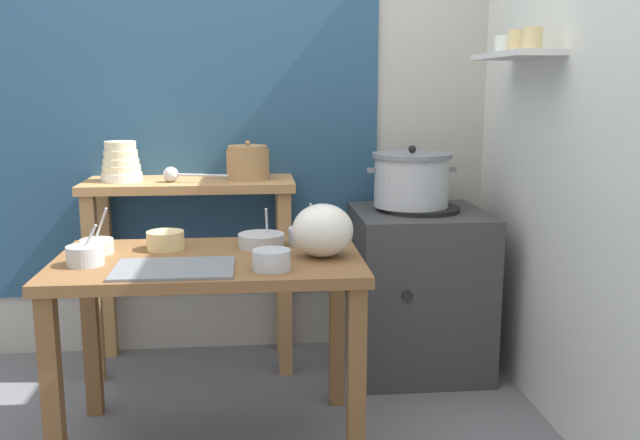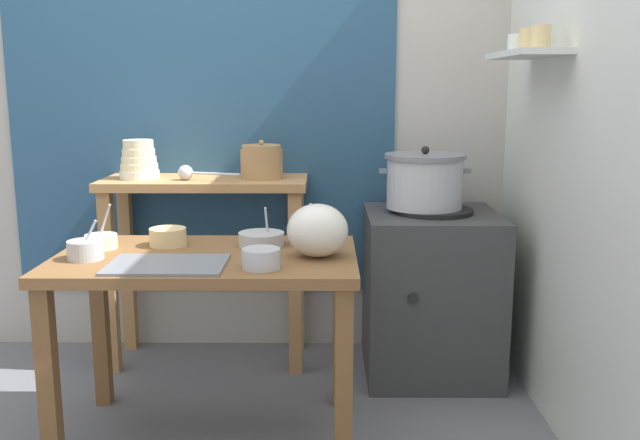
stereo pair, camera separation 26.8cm
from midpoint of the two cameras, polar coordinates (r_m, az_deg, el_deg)
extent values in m
cube|color=#B2ADA3|center=(3.52, -3.29, 10.45)|extent=(4.40, 0.10, 2.60)
cube|color=navy|center=(3.48, -7.54, 11.19)|extent=(1.90, 0.02, 2.10)
cube|color=silver|center=(2.82, 23.15, 9.50)|extent=(0.10, 3.20, 2.60)
cube|color=silver|center=(2.96, 19.12, 12.70)|extent=(0.20, 0.56, 0.02)
cylinder|color=#E5C684|center=(2.80, 20.32, 13.87)|extent=(0.07, 0.07, 0.08)
cylinder|color=#E5C684|center=(2.95, 19.27, 13.77)|extent=(0.07, 0.07, 0.09)
cylinder|color=silver|center=(3.08, 18.44, 13.55)|extent=(0.09, 0.09, 0.07)
cube|color=brown|center=(2.57, -6.36, -3.28)|extent=(1.10, 0.66, 0.04)
cube|color=brown|center=(2.54, -18.52, -12.58)|extent=(0.06, 0.06, 0.68)
cube|color=brown|center=(2.42, 5.21, -13.26)|extent=(0.06, 0.06, 0.68)
cube|color=brown|center=(3.03, -15.11, -8.47)|extent=(0.06, 0.06, 0.68)
cube|color=brown|center=(2.93, 4.30, -8.79)|extent=(0.06, 0.06, 0.68)
cube|color=#B27F4C|center=(3.30, -7.13, 3.04)|extent=(0.96, 0.40, 0.04)
cube|color=#B27F4C|center=(3.33, -14.66, -5.07)|extent=(0.06, 0.06, 0.86)
cube|color=#B27F4C|center=(3.22, 0.35, -5.27)|extent=(0.06, 0.06, 0.86)
cube|color=#B27F4C|center=(3.61, -13.45, -3.78)|extent=(0.06, 0.06, 0.86)
cube|color=#B27F4C|center=(3.51, 0.36, -3.91)|extent=(0.06, 0.06, 0.86)
cube|color=#383838|center=(3.31, 11.35, -5.93)|extent=(0.60, 0.60, 0.76)
cylinder|color=black|center=(3.22, 11.61, 0.73)|extent=(0.36, 0.36, 0.02)
cylinder|color=black|center=(2.98, 10.22, -6.37)|extent=(0.04, 0.02, 0.04)
cylinder|color=#B7BABF|center=(3.22, 10.92, 2.95)|extent=(0.34, 0.34, 0.23)
cylinder|color=slate|center=(3.20, 11.00, 5.13)|extent=(0.37, 0.37, 0.02)
sphere|color=black|center=(3.20, 11.02, 5.63)|extent=(0.04, 0.04, 0.04)
cube|color=slate|center=(3.18, 7.60, 3.99)|extent=(0.04, 0.02, 0.02)
cube|color=slate|center=(3.25, 14.25, 3.90)|extent=(0.04, 0.02, 0.02)
cylinder|color=#A37A4C|center=(3.27, -2.46, 4.59)|extent=(0.20, 0.20, 0.14)
cylinder|color=#A37A4C|center=(3.26, -2.47, 5.97)|extent=(0.18, 0.18, 0.02)
sphere|color=#A37A4C|center=(3.26, -2.47, 6.36)|extent=(0.02, 0.02, 0.02)
cylinder|color=silver|center=(3.35, -12.35, 3.65)|extent=(0.18, 0.18, 0.04)
cylinder|color=beige|center=(3.34, -12.38, 4.25)|extent=(0.17, 0.17, 0.03)
cylinder|color=beige|center=(3.34, -12.40, 4.79)|extent=(0.16, 0.16, 0.03)
cylinder|color=beige|center=(3.33, -12.43, 5.38)|extent=(0.15, 0.15, 0.04)
cylinder|color=beige|center=(3.33, -12.45, 6.07)|extent=(0.14, 0.14, 0.04)
sphere|color=#B7BABF|center=(3.25, -8.65, 3.84)|extent=(0.07, 0.07, 0.07)
cylinder|color=#B7BABF|center=(3.18, -6.16, 3.77)|extent=(0.23, 0.08, 0.01)
cube|color=slate|center=(2.42, -9.33, -3.66)|extent=(0.40, 0.28, 0.01)
ellipsoid|color=silver|center=(2.50, 2.86, -0.89)|extent=(0.22, 0.20, 0.19)
cylinder|color=beige|center=(2.73, -14.83, -1.74)|extent=(0.12, 0.12, 0.05)
cylinder|color=maroon|center=(2.72, -14.85, -1.31)|extent=(0.10, 0.10, 0.01)
cylinder|color=#B7BABF|center=(2.73, -14.66, -0.44)|extent=(0.08, 0.06, 0.17)
cylinder|color=#E5C684|center=(2.72, -9.62, -1.40)|extent=(0.14, 0.14, 0.07)
cylinder|color=brown|center=(2.71, -9.64, -0.81)|extent=(0.12, 0.12, 0.01)
cylinder|color=#B7BABF|center=(2.69, -1.99, -1.60)|extent=(0.18, 0.18, 0.05)
cylinder|color=beige|center=(2.68, -1.99, -1.19)|extent=(0.15, 0.15, 0.01)
cylinder|color=#B7BABF|center=(2.67, -1.52, -0.49)|extent=(0.02, 0.07, 0.15)
cylinder|color=#B7BABF|center=(2.35, -1.60, -3.21)|extent=(0.13, 0.13, 0.07)
cylinder|color=brown|center=(2.34, -1.60, -2.54)|extent=(0.11, 0.11, 0.01)
cylinder|color=#B7BABF|center=(2.72, 2.07, -1.31)|extent=(0.17, 0.17, 0.06)
cylinder|color=beige|center=(2.71, 2.07, -0.78)|extent=(0.14, 0.14, 0.01)
cylinder|color=#B7BABF|center=(2.70, 2.44, -0.28)|extent=(0.05, 0.06, 0.16)
cylinder|color=#B7BABF|center=(2.57, -15.86, -2.40)|extent=(0.13, 0.13, 0.07)
cylinder|color=#337238|center=(2.56, -15.89, -1.80)|extent=(0.11, 0.11, 0.01)
cylinder|color=#B7BABF|center=(2.57, -15.73, -1.50)|extent=(0.09, 0.03, 0.14)
camera|label=1|loc=(0.13, -87.14, 0.55)|focal=39.11mm
camera|label=2|loc=(0.13, 92.86, -0.55)|focal=39.11mm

